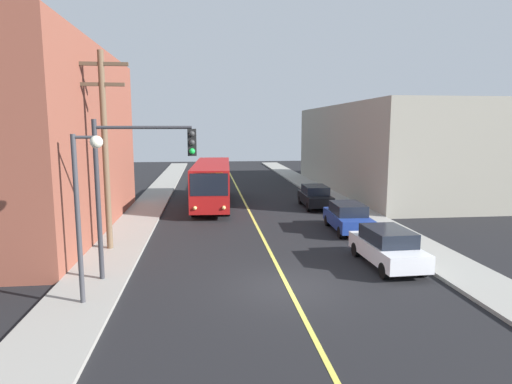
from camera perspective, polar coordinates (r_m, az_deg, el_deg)
The scene contains 13 objects.
ground_plane at distance 16.45m, azimuth 4.25°, elevation -12.37°, with size 120.00×120.00×0.00m, color black.
sidewalk_left at distance 26.11m, azimuth -15.93°, elevation -4.62°, with size 2.50×90.00×0.15m, color gray.
sidewalk_right at distance 27.69m, azimuth 15.24°, elevation -3.85°, with size 2.50×90.00×0.15m, color gray.
lane_stripe_center at distance 30.80m, azimuth -0.94°, elevation -2.45°, with size 0.16×60.00×0.01m, color #D8CC4C.
building_left_brick at distance 27.39m, azimuth -29.37°, elevation 5.81°, with size 10.00×17.85×10.17m.
building_right_warehouse at distance 42.75m, azimuth 17.62°, elevation 5.50°, with size 12.00×25.55×7.82m.
city_bus at distance 32.87m, azimuth -5.76°, elevation 1.41°, with size 3.10×12.24×3.20m.
parked_car_white at distance 19.36m, azimuth 16.87°, elevation -6.88°, with size 1.93×4.45×1.62m.
parked_car_blue at distance 25.08m, azimuth 11.95°, elevation -3.22°, with size 1.97×4.47×1.62m.
parked_car_black at distance 32.14m, azimuth 7.77°, elevation -0.55°, with size 1.91×4.44×1.62m.
utility_pole_near at distance 21.27m, azimuth -19.24°, elevation 6.25°, with size 2.40×0.28×9.12m.
traffic_signal_left_corner at distance 16.67m, azimuth -15.09°, elevation 2.87°, with size 3.75×0.48×6.00m.
street_lamp_left at distance 14.84m, azimuth -21.69°, elevation -0.29°, with size 0.98×0.40×5.50m.
Camera 1 is at (-2.92, -15.09, 5.86)m, focal length 30.45 mm.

